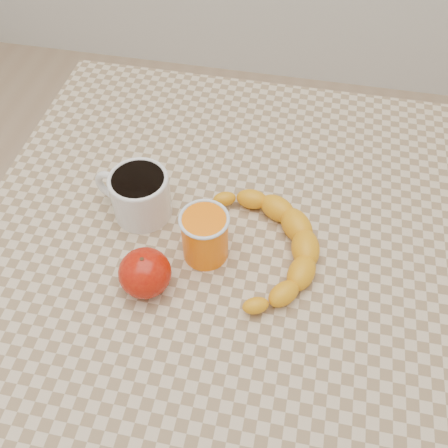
% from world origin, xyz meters
% --- Properties ---
extents(ground, '(3.00, 3.00, 0.00)m').
position_xyz_m(ground, '(0.00, 0.00, 0.00)').
color(ground, tan).
rests_on(ground, ground).
extents(table, '(0.80, 0.80, 0.75)m').
position_xyz_m(table, '(0.00, 0.00, 0.66)').
color(table, tan).
rests_on(table, ground).
extents(coffee_mug, '(0.14, 0.11, 0.08)m').
position_xyz_m(coffee_mug, '(-0.14, 0.02, 0.79)').
color(coffee_mug, silver).
rests_on(coffee_mug, table).
extents(orange_juice_glass, '(0.07, 0.07, 0.09)m').
position_xyz_m(orange_juice_glass, '(-0.02, -0.05, 0.79)').
color(orange_juice_glass, orange).
rests_on(orange_juice_glass, table).
extents(apple, '(0.08, 0.08, 0.07)m').
position_xyz_m(apple, '(-0.09, -0.12, 0.78)').
color(apple, '#980D05').
rests_on(apple, table).
extents(banana, '(0.31, 0.35, 0.04)m').
position_xyz_m(banana, '(0.07, -0.03, 0.77)').
color(banana, orange).
rests_on(banana, table).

